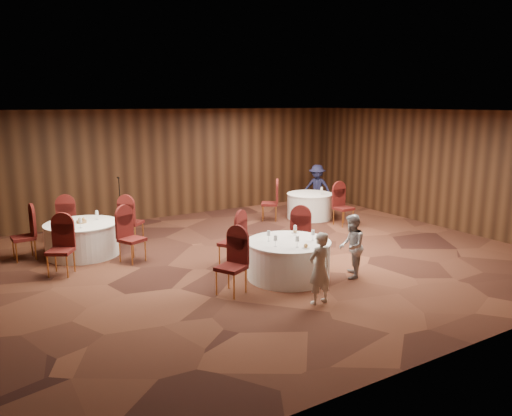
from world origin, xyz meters
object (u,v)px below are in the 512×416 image
table_main (288,259)px  woman_b (351,246)px  woman_a (320,268)px  table_left (83,239)px  mic_stand (121,215)px  man_c (317,188)px  table_right (310,206)px

table_main → woman_b: woman_b is taller
woman_a → table_left: bearing=-63.3°
mic_stand → woman_a: bearing=-78.3°
table_main → man_c: bearing=46.9°
table_main → woman_b: bearing=-30.2°
table_main → table_left: same height
table_left → table_right: same height
table_right → table_main: bearing=-131.9°
table_left → mic_stand: mic_stand is taller
woman_b → woman_a: bearing=-19.2°
table_main → table_left: bearing=130.4°
mic_stand → woman_a: (1.41, -6.78, 0.22)m
table_left → man_c: (7.50, 1.06, 0.35)m
table_main → mic_stand: mic_stand is taller
table_right → table_left: bearing=-177.6°
mic_stand → man_c: 6.15m
woman_b → table_left: bearing=-92.8°
table_main → table_left: size_ratio=1.01×
table_left → woman_b: bearing=-45.7°
woman_b → man_c: 6.28m
woman_a → man_c: (4.69, 6.04, 0.10)m
table_main → table_right: bearing=48.1°
table_main → table_left: 4.79m
table_right → woman_a: size_ratio=1.08×
table_right → woman_a: woman_a is taller
table_main → table_left: (-3.10, 3.64, 0.00)m
table_right → mic_stand: 5.44m
man_c → table_right: bearing=-81.4°
table_left → table_right: 6.63m
woman_a → woman_b: bearing=-154.8°
table_main → man_c: 6.45m
table_main → woman_a: (-0.29, -1.34, 0.26)m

